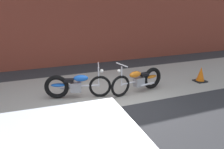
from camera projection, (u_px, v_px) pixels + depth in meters
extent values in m
plane|color=#2D2D30|center=(114.00, 108.00, 6.31)|extent=(80.00, 80.00, 0.00)
cube|color=#9E998E|center=(95.00, 87.00, 7.86)|extent=(36.00, 3.50, 0.01)
cube|color=brown|center=(69.00, 8.00, 10.16)|extent=(36.00, 0.50, 5.09)
torus|color=black|center=(100.00, 86.00, 6.96)|extent=(0.67, 0.27, 0.68)
torus|color=black|center=(57.00, 87.00, 6.84)|extent=(0.74, 0.34, 0.73)
cylinder|color=silver|center=(79.00, 86.00, 6.89)|extent=(1.20, 0.41, 0.06)
cube|color=#99999E|center=(76.00, 87.00, 6.90)|extent=(0.37, 0.30, 0.28)
ellipsoid|color=blue|center=(81.00, 78.00, 6.83)|extent=(0.48, 0.31, 0.20)
ellipsoid|color=blue|center=(58.00, 85.00, 6.83)|extent=(0.47, 0.30, 0.10)
cube|color=black|center=(69.00, 80.00, 6.82)|extent=(0.33, 0.27, 0.08)
cylinder|color=silver|center=(99.00, 77.00, 6.87)|extent=(0.05, 0.05, 0.62)
cylinder|color=silver|center=(98.00, 65.00, 6.76)|extent=(0.20, 0.56, 0.03)
sphere|color=white|center=(102.00, 71.00, 6.82)|extent=(0.11, 0.11, 0.11)
cylinder|color=silver|center=(68.00, 88.00, 7.04)|extent=(0.54, 0.22, 0.06)
torus|color=black|center=(120.00, 86.00, 6.98)|extent=(0.68, 0.21, 0.68)
torus|color=black|center=(152.00, 78.00, 7.65)|extent=(0.74, 0.27, 0.73)
cylinder|color=silver|center=(137.00, 81.00, 7.31)|extent=(1.22, 0.29, 0.06)
cube|color=#99999E|center=(139.00, 82.00, 7.36)|extent=(0.36, 0.28, 0.28)
ellipsoid|color=orange|center=(135.00, 74.00, 7.20)|extent=(0.47, 0.27, 0.20)
ellipsoid|color=orange|center=(151.00, 77.00, 7.61)|extent=(0.47, 0.26, 0.10)
cube|color=black|center=(144.00, 74.00, 7.40)|extent=(0.31, 0.25, 0.08)
cylinder|color=silver|center=(122.00, 76.00, 6.91)|extent=(0.05, 0.05, 0.62)
cylinder|color=silver|center=(122.00, 65.00, 6.81)|extent=(0.14, 0.58, 0.03)
sphere|color=white|center=(119.00, 71.00, 6.81)|extent=(0.11, 0.11, 0.11)
cylinder|color=silver|center=(148.00, 84.00, 7.39)|extent=(0.55, 0.16, 0.06)
cone|color=orange|center=(201.00, 74.00, 8.36)|extent=(0.32, 0.32, 0.55)
cube|color=black|center=(200.00, 81.00, 8.44)|extent=(0.40, 0.40, 0.04)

